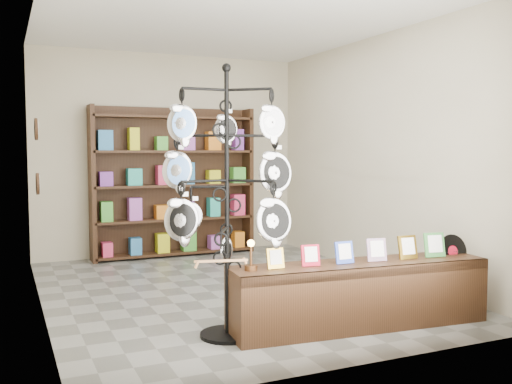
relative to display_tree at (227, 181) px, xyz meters
The scene contains 6 objects.
ground 2.09m from the display_tree, 67.38° to the left, with size 5.00×5.00×0.00m, color slate.
room_envelope 1.71m from the display_tree, 67.38° to the left, with size 5.00×5.00×5.00m.
display_tree is the anchor object (origin of this frame).
front_shelf 1.57m from the display_tree, 11.26° to the right, with size 2.40×0.68×0.84m.
back_shelving 3.86m from the display_tree, 80.64° to the left, with size 2.42×0.36×2.20m.
wall_clocks 2.67m from the display_tree, 120.28° to the left, with size 0.03×0.24×0.84m.
Camera 1 is at (-2.33, -5.90, 1.57)m, focal length 40.00 mm.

